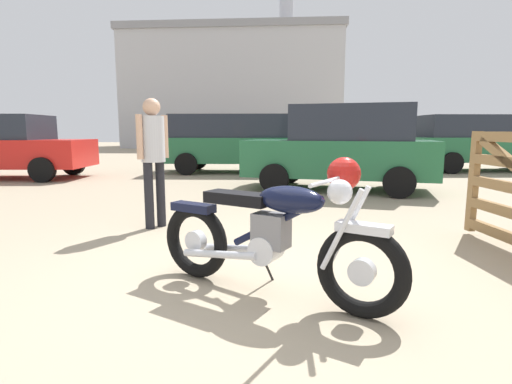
{
  "coord_description": "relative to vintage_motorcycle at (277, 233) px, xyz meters",
  "views": [
    {
      "loc": [
        0.49,
        -3.09,
        1.25
      ],
      "look_at": [
        -0.06,
        0.88,
        0.63
      ],
      "focal_mm": 27.89,
      "sensor_mm": 36.0,
      "label": 1
    }
  ],
  "objects": [
    {
      "name": "bystander",
      "position": [
        -1.76,
        1.95,
        0.53
      ],
      "size": [
        0.3,
        0.4,
        1.66
      ],
      "rotation": [
        0.0,
        0.0,
        5.71
      ],
      "color": "black",
      "rests_on": "ground_plane"
    },
    {
      "name": "white_estate_far",
      "position": [
        5.56,
        10.61,
        0.45
      ],
      "size": [
        4.93,
        2.57,
        1.74
      ],
      "rotation": [
        0.0,
        0.0,
        0.18
      ],
      "color": "black",
      "rests_on": "ground_plane"
    },
    {
      "name": "silver_sedan_mid",
      "position": [
        -7.77,
        6.64,
        0.34
      ],
      "size": [
        4.41,
        2.39,
        1.67
      ],
      "rotation": [
        0.0,
        0.0,
        3.29
      ],
      "color": "black",
      "rests_on": "ground_plane"
    },
    {
      "name": "red_hatchback_near",
      "position": [
        -2.02,
        9.09,
        0.45
      ],
      "size": [
        4.86,
        2.34,
        1.74
      ],
      "rotation": [
        0.0,
        0.0,
        0.1
      ],
      "color": "black",
      "rests_on": "ground_plane"
    },
    {
      "name": "ground_plane",
      "position": [
        -0.24,
        0.18,
        -0.49
      ],
      "size": [
        80.0,
        80.0,
        0.0
      ],
      "primitive_type": "plane",
      "color": "gray"
    },
    {
      "name": "vintage_motorcycle",
      "position": [
        0.0,
        0.0,
        0.0
      ],
      "size": [
        1.95,
        0.95,
        1.07
      ],
      "rotation": [
        0.0,
        0.0,
        -0.41
      ],
      "color": "black",
      "rests_on": "ground_plane"
    },
    {
      "name": "blue_hatchback_right",
      "position": [
        0.89,
        5.74,
        0.43
      ],
      "size": [
        4.08,
        2.21,
        1.78
      ],
      "rotation": [
        0.0,
        0.0,
        3.01
      ],
      "color": "black",
      "rests_on": "ground_plane"
    },
    {
      "name": "industrial_building",
      "position": [
        -5.92,
        29.7,
        4.0
      ],
      "size": [
        16.91,
        10.65,
        17.84
      ],
      "rotation": [
        0.0,
        0.0,
        0.07
      ],
      "color": "#B2B2B7",
      "rests_on": "ground_plane"
    }
  ]
}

